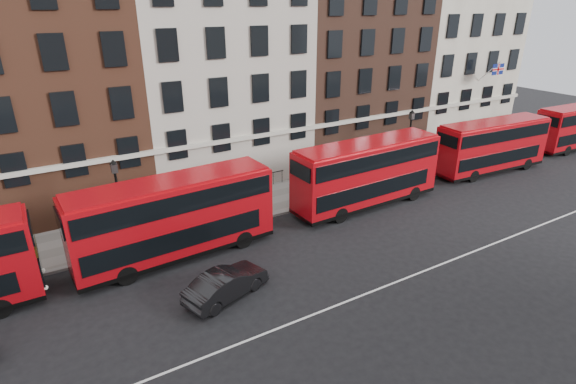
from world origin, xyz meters
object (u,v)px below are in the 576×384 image
bus_b (174,217)px  car_front (227,284)px  bus_c (367,172)px  bus_d (492,145)px  traffic_light (495,134)px

bus_b → car_front: (0.90, -4.90, -1.77)m
bus_c → car_front: (-12.67, -4.91, -1.78)m
bus_b → car_front: 5.29m
bus_d → car_front: bearing=-165.5°
bus_b → bus_d: bearing=-3.1°
bus_c → traffic_light: (16.30, 1.87, -0.06)m
bus_b → bus_c: bearing=-3.1°
bus_b → bus_d: size_ratio=1.06×
bus_d → car_front: 26.55m
traffic_light → bus_c: bearing=-173.5°
bus_d → traffic_light: bearing=36.2°
bus_b → traffic_light: (29.88, 1.87, -0.05)m
bus_b → car_front: bearing=-82.8°
bus_c → bus_b: bearing=178.4°
bus_c → bus_d: bus_c is taller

